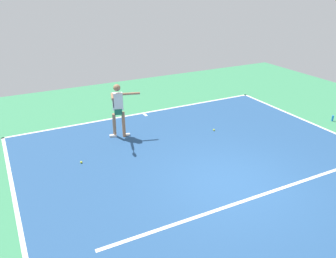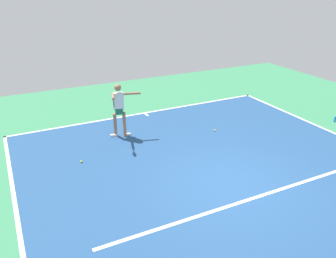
% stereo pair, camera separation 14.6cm
% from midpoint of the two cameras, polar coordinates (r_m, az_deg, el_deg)
% --- Properties ---
extents(ground_plane, '(21.17, 21.17, 0.00)m').
position_cam_midpoint_polar(ground_plane, '(9.41, 10.51, -8.67)').
color(ground_plane, '#388456').
extents(court_surface, '(10.38, 11.63, 0.00)m').
position_cam_midpoint_polar(court_surface, '(9.41, 10.51, -8.66)').
color(court_surface, navy).
rests_on(court_surface, ground_plane).
extents(court_line_baseline_near, '(10.38, 0.10, 0.01)m').
position_cam_midpoint_polar(court_line_baseline_near, '(13.92, -3.56, 2.64)').
color(court_line_baseline_near, white).
rests_on(court_line_baseline_near, ground_plane).
extents(court_line_sideline_right, '(0.10, 11.63, 0.01)m').
position_cam_midpoint_polar(court_line_sideline_right, '(7.97, -22.43, -16.96)').
color(court_line_sideline_right, white).
rests_on(court_line_sideline_right, ground_plane).
extents(court_line_service, '(7.79, 0.10, 0.01)m').
position_cam_midpoint_polar(court_line_service, '(8.88, 13.73, -11.12)').
color(court_line_service, white).
rests_on(court_line_service, ground_plane).
extents(court_line_centre_mark, '(0.10, 0.30, 0.01)m').
position_cam_midpoint_polar(court_line_centre_mark, '(13.75, -3.23, 2.38)').
color(court_line_centre_mark, white).
rests_on(court_line_centre_mark, ground_plane).
extents(tennis_player, '(1.19, 1.16, 1.84)m').
position_cam_midpoint_polar(tennis_player, '(11.54, -7.67, 3.64)').
color(tennis_player, '#9E7051').
rests_on(tennis_player, ground_plane).
extents(tennis_ball_by_baseline, '(0.07, 0.07, 0.07)m').
position_cam_midpoint_polar(tennis_ball_by_baseline, '(12.35, 8.01, -0.20)').
color(tennis_ball_by_baseline, '#CCE033').
rests_on(tennis_ball_by_baseline, ground_plane).
extents(tennis_ball_far_corner, '(0.07, 0.07, 0.07)m').
position_cam_midpoint_polar(tennis_ball_far_corner, '(10.47, -13.62, -5.21)').
color(tennis_ball_far_corner, yellow).
rests_on(tennis_ball_far_corner, ground_plane).
extents(water_bottle, '(0.07, 0.07, 0.22)m').
position_cam_midpoint_polar(water_bottle, '(14.43, 25.94, 1.44)').
color(water_bottle, blue).
rests_on(water_bottle, ground_plane).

